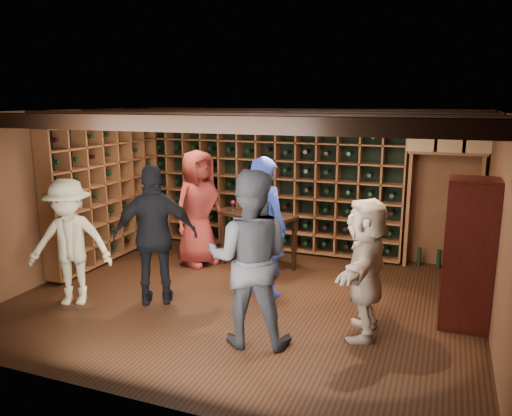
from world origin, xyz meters
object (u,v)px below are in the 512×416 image
at_px(guest_woman_black, 155,236).
at_px(guest_khaki, 70,243).
at_px(man_grey_suit, 249,259).
at_px(guest_beige, 365,268).
at_px(tasting_table, 258,220).
at_px(man_blue_shirt, 264,227).
at_px(display_cabinet, 468,257).
at_px(guest_red_floral, 199,208).

distance_m(guest_woman_black, guest_khaki, 1.11).
relative_size(man_grey_suit, guest_beige, 1.21).
bearing_deg(tasting_table, man_blue_shirt, -45.18).
xyz_separation_m(man_grey_suit, tasting_table, (-0.83, 2.42, -0.19)).
height_order(display_cabinet, guest_beige, display_cabinet).
xyz_separation_m(guest_red_floral, tasting_table, (0.95, 0.19, -0.16)).
bearing_deg(guest_khaki, man_grey_suit, -26.24).
bearing_deg(guest_woman_black, man_grey_suit, 131.25).
xyz_separation_m(display_cabinet, man_blue_shirt, (-2.56, 0.10, 0.10)).
height_order(display_cabinet, man_blue_shirt, man_blue_shirt).
xyz_separation_m(guest_woman_black, guest_khaki, (-1.03, -0.42, -0.09)).
bearing_deg(guest_khaki, tasting_table, 29.53).
relative_size(guest_red_floral, tasting_table, 1.45).
bearing_deg(guest_khaki, guest_beige, -15.13).
bearing_deg(guest_woman_black, guest_red_floral, -110.21).
xyz_separation_m(man_blue_shirt, man_grey_suit, (0.34, -1.39, 0.01)).
xyz_separation_m(man_grey_suit, guest_woman_black, (-1.55, 0.59, -0.05)).
bearing_deg(guest_woman_black, man_blue_shirt, -174.26).
height_order(guest_khaki, guest_beige, guest_khaki).
bearing_deg(guest_beige, guest_khaki, -85.85).
bearing_deg(guest_woman_black, guest_beige, 153.30).
relative_size(guest_khaki, tasting_table, 1.29).
height_order(guest_woman_black, tasting_table, guest_woman_black).
bearing_deg(man_blue_shirt, guest_beige, 172.04).
height_order(guest_beige, tasting_table, guest_beige).
distance_m(guest_woman_black, guest_beige, 2.70).
bearing_deg(guest_red_floral, tasting_table, -53.40).
relative_size(man_grey_suit, guest_red_floral, 1.03).
height_order(man_blue_shirt, guest_red_floral, man_blue_shirt).
height_order(man_grey_suit, guest_beige, man_grey_suit).
bearing_deg(man_blue_shirt, guest_red_floral, -11.53).
xyz_separation_m(man_blue_shirt, guest_beige, (1.49, -0.74, -0.16)).
height_order(man_blue_shirt, man_grey_suit, man_grey_suit).
relative_size(display_cabinet, man_grey_suit, 0.90).
height_order(display_cabinet, man_grey_suit, man_grey_suit).
relative_size(man_blue_shirt, tasting_table, 1.48).
relative_size(man_grey_suit, guest_woman_black, 1.05).
bearing_deg(guest_red_floral, guest_khaki, -176.19).
bearing_deg(display_cabinet, tasting_table, 159.79).
distance_m(man_blue_shirt, guest_red_floral, 1.66).
bearing_deg(man_grey_suit, guest_khaki, -16.64).
bearing_deg(guest_red_floral, man_blue_shirt, -94.93).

